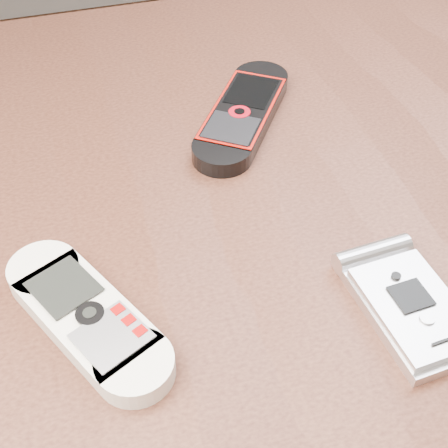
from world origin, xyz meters
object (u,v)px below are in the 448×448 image
Objects in this scene: nokia_white at (87,316)px; nokia_black_red at (243,113)px; motorola_razr at (411,306)px; table at (219,318)px.

nokia_white is 0.25m from nokia_black_red.
nokia_white is 1.38× the size of motorola_razr.
nokia_black_red is at bearing 95.19° from motorola_razr.
table is 0.16m from nokia_white.
table is 10.77× the size of motorola_razr.
nokia_black_red is 1.53× the size of motorola_razr.
table is at bearing 129.39° from motorola_razr.
nokia_white is 0.90× the size of nokia_black_red.
motorola_razr reaches higher than table.
motorola_razr is at bearing -41.00° from nokia_white.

